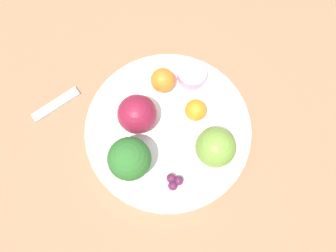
{
  "coord_description": "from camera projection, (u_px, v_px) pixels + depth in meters",
  "views": [
    {
      "loc": [
        -0.12,
        0.1,
        0.55
      ],
      "look_at": [
        0.0,
        0.0,
        0.06
      ],
      "focal_mm": 35.0,
      "sensor_mm": 36.0,
      "label": 1
    }
  ],
  "objects": [
    {
      "name": "ground_plane",
      "position": [
        168.0,
        137.0,
        0.57
      ],
      "size": [
        6.0,
        6.0,
        0.0
      ],
      "primitive_type": "plane",
      "color": "gray"
    },
    {
      "name": "table_surface",
      "position": [
        168.0,
        135.0,
        0.56
      ],
      "size": [
        1.2,
        1.2,
        0.02
      ],
      "color": "#936D4C",
      "rests_on": "ground_plane"
    },
    {
      "name": "bowl",
      "position": [
        168.0,
        131.0,
        0.54
      ],
      "size": [
        0.27,
        0.27,
        0.03
      ],
      "color": "white",
      "rests_on": "table_surface"
    },
    {
      "name": "broccoli",
      "position": [
        129.0,
        159.0,
        0.47
      ],
      "size": [
        0.06,
        0.06,
        0.07
      ],
      "color": "#99C17A",
      "rests_on": "bowl"
    },
    {
      "name": "apple_red",
      "position": [
        216.0,
        147.0,
        0.48
      ],
      "size": [
        0.06,
        0.06,
        0.06
      ],
      "color": "olive",
      "rests_on": "bowl"
    },
    {
      "name": "apple_green",
      "position": [
        137.0,
        114.0,
        0.5
      ],
      "size": [
        0.06,
        0.06,
        0.06
      ],
      "color": "maroon",
      "rests_on": "bowl"
    },
    {
      "name": "orange_front",
      "position": [
        196.0,
        110.0,
        0.52
      ],
      "size": [
        0.03,
        0.03,
        0.03
      ],
      "color": "orange",
      "rests_on": "bowl"
    },
    {
      "name": "orange_back",
      "position": [
        163.0,
        80.0,
        0.53
      ],
      "size": [
        0.04,
        0.04,
        0.04
      ],
      "color": "orange",
      "rests_on": "bowl"
    },
    {
      "name": "grape_cluster",
      "position": [
        174.0,
        181.0,
        0.49
      ],
      "size": [
        0.02,
        0.03,
        0.01
      ],
      "color": "#5B1E42",
      "rests_on": "bowl"
    },
    {
      "name": "small_cup",
      "position": [
        192.0,
        75.0,
        0.54
      ],
      "size": [
        0.05,
        0.05,
        0.02
      ],
      "color": "#EA9EC6",
      "rests_on": "bowl"
    },
    {
      "name": "spoon",
      "position": [
        56.0,
        104.0,
        0.57
      ],
      "size": [
        0.02,
        0.09,
        0.01
      ],
      "color": "silver",
      "rests_on": "table_surface"
    }
  ]
}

